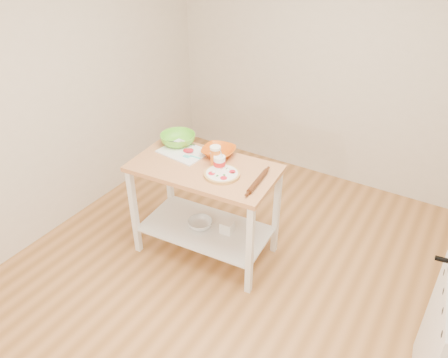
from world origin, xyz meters
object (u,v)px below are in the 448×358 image
Objects in this scene: cutting_board at (184,151)px; prep_island at (205,192)px; shelf_glass_bowl at (200,224)px; orange_bowl at (219,152)px; beer_pint at (215,156)px; spatula at (191,157)px; rolling_pin at (258,181)px; green_bowl at (178,139)px; knife at (176,143)px; shelf_bin at (227,227)px; pizza at (222,174)px; yogurt_tub at (219,163)px.

prep_island is at bearing -15.14° from cutting_board.
cutting_board is 1.97× the size of shelf_glass_bowl.
orange_bowl is 0.18m from beer_pint.
spatula is 0.68× the size of shelf_glass_bowl.
green_bowl is at bearing 167.53° from rolling_pin.
knife is 0.75m from shelf_glass_bowl.
shelf_bin is at bearing 170.55° from rolling_pin.
knife is (-0.26, 0.13, 0.00)m from spatula.
cutting_board is at bearing 151.97° from spatula.
cutting_board is at bearing -45.04° from knife.
green_bowl is (-0.61, 0.25, 0.03)m from pizza.
pizza is 1.92× the size of spatula.
green_bowl is at bearing 163.52° from beer_pint.
pizza is 0.67m from shelf_glass_bowl.
orange_bowl is at bearing 27.60° from cutting_board.
orange_bowl is 1.26× the size of shelf_glass_bowl.
beer_pint reaches higher than cutting_board.
orange_bowl reaches higher than spatula.
shelf_glass_bowl is (-0.05, -0.01, -0.36)m from prep_island.
green_bowl is at bearing 153.64° from prep_island.
spatula reaches higher than shelf_glass_bowl.
knife is (-0.14, 0.07, 0.01)m from cutting_board.
cutting_board is 0.76m from shelf_bin.
beer_pint is at bearing 30.57° from shelf_glass_bowl.
prep_island is 0.55m from green_bowl.
shelf_bin is (0.19, -0.17, -0.62)m from orange_bowl.
orange_bowl reaches higher than cutting_board.
prep_island is 0.32m from spatula.
shelf_glass_bowl is (0.37, -0.20, -0.62)m from knife.
beer_pint is at bearing -16.48° from green_bowl.
cutting_board is 0.31m from orange_bowl.
rolling_pin reaches higher than spatula.
prep_island is at bearing -167.16° from yogurt_tub.
orange_bowl reaches higher than pizza.
shelf_glass_bowl is (-0.05, -0.23, -0.64)m from orange_bowl.
rolling_pin is at bearing -23.97° from orange_bowl.
pizza is at bearing -85.62° from shelf_bin.
rolling_pin is (0.36, -0.03, -0.04)m from yogurt_tub.
shelf_glass_bowl is at bearing 172.97° from pizza.
prep_island is 0.35m from beer_pint.
knife is at bearing 151.60° from shelf_glass_bowl.
green_bowl reaches higher than rolling_pin.
spatula is at bearing 149.28° from shelf_glass_bowl.
orange_bowl is at bearing 43.29° from spatula.
green_bowl reaches higher than cutting_board.
beer_pint is 0.85× the size of yogurt_tub.
knife is (-0.42, 0.19, 0.27)m from prep_island.
orange_bowl is 0.23m from yogurt_tub.
cutting_board reaches higher than shelf_bin.
orange_bowl is (0.00, 0.22, 0.28)m from prep_island.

